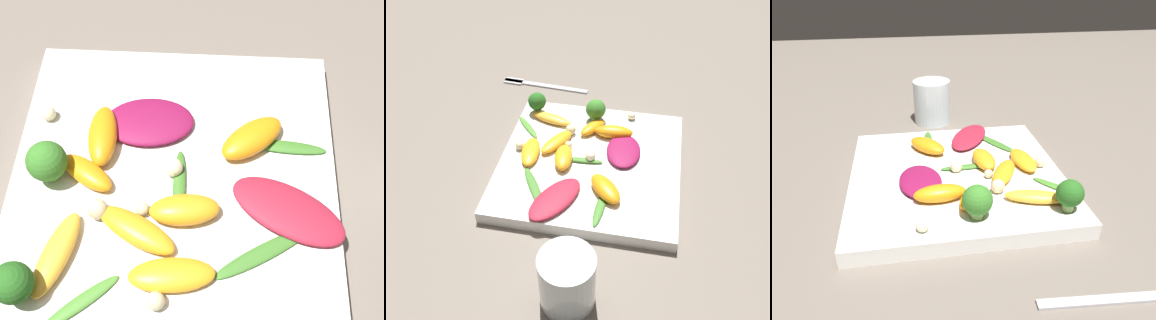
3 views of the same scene
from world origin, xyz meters
TOP-DOWN VIEW (x-y plane):
  - ground_plane at (0.00, 0.00)m, footprint 2.40×2.40m
  - plate at (0.00, 0.00)m, footprint 0.30×0.30m
  - drinking_glass at (0.25, 0.01)m, footprint 0.07×0.07m
  - fork at (-0.24, -0.16)m, footprint 0.03×0.18m
  - radicchio_leaf_0 at (-0.03, 0.05)m, footprint 0.09×0.06m
  - radicchio_leaf_1 at (0.10, -0.04)m, footprint 0.12×0.09m
  - orange_segment_0 at (0.01, -0.04)m, footprint 0.06×0.04m
  - orange_segment_1 at (0.07, 0.04)m, footprint 0.07×0.07m
  - orange_segment_2 at (-0.09, -0.09)m, footprint 0.04×0.08m
  - orange_segment_3 at (-0.03, -0.06)m, footprint 0.08×0.06m
  - orange_segment_4 at (0.01, -0.10)m, footprint 0.07×0.04m
  - orange_segment_5 at (-0.08, -0.01)m, footprint 0.06×0.05m
  - orange_segment_6 at (-0.07, 0.03)m, footprint 0.03×0.07m
  - broccoli_floret_0 at (-0.11, -0.01)m, footprint 0.04×0.04m
  - broccoli_floret_1 at (-0.11, -0.12)m, footprint 0.03×0.03m
  - arugula_sprig_0 at (-0.06, -0.13)m, footprint 0.06×0.06m
  - arugula_sprig_1 at (0.10, 0.03)m, footprint 0.08×0.02m
  - arugula_sprig_2 at (0.08, -0.08)m, footprint 0.09×0.06m
  - arugula_sprig_3 at (0.01, -0.01)m, footprint 0.01×0.07m
  - macadamia_nut_0 at (-0.13, 0.06)m, footprint 0.01×0.01m
  - macadamia_nut_1 at (-0.00, 0.00)m, footprint 0.02×0.02m
  - macadamia_nut_2 at (-0.06, -0.05)m, footprint 0.02×0.02m
  - macadamia_nut_3 at (-0.02, -0.04)m, footprint 0.01×0.01m
  - macadamia_nut_4 at (-0.01, -0.12)m, footprint 0.02×0.02m

SIDE VIEW (x-z plane):
  - ground_plane at x=0.00m, z-range 0.00..0.00m
  - fork at x=-0.24m, z-range 0.00..0.01m
  - plate at x=0.00m, z-range 0.00..0.02m
  - arugula_sprig_2 at x=0.08m, z-range 0.02..0.03m
  - arugula_sprig_0 at x=-0.06m, z-range 0.02..0.03m
  - arugula_sprig_1 at x=0.10m, z-range 0.02..0.03m
  - arugula_sprig_3 at x=0.01m, z-range 0.02..0.03m
  - radicchio_leaf_1 at x=0.10m, z-range 0.02..0.03m
  - radicchio_leaf_0 at x=-0.03m, z-range 0.02..0.03m
  - macadamia_nut_3 at x=-0.02m, z-range 0.02..0.03m
  - orange_segment_2 at x=-0.09m, z-range 0.02..0.04m
  - orange_segment_4 at x=0.01m, z-range 0.02..0.04m
  - macadamia_nut_0 at x=-0.13m, z-range 0.02..0.04m
  - orange_segment_5 at x=-0.08m, z-range 0.02..0.04m
  - orange_segment_3 at x=-0.03m, z-range 0.02..0.04m
  - macadamia_nut_4 at x=-0.01m, z-range 0.02..0.04m
  - macadamia_nut_1 at x=0.00m, z-range 0.02..0.04m
  - macadamia_nut_2 at x=-0.06m, z-range 0.02..0.04m
  - orange_segment_0 at x=0.01m, z-range 0.02..0.04m
  - orange_segment_1 at x=0.07m, z-range 0.02..0.04m
  - orange_segment_6 at x=-0.07m, z-range 0.02..0.04m
  - drinking_glass at x=0.25m, z-range 0.00..0.08m
  - broccoli_floret_0 at x=-0.11m, z-range 0.02..0.07m
  - broccoli_floret_1 at x=-0.11m, z-range 0.02..0.07m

